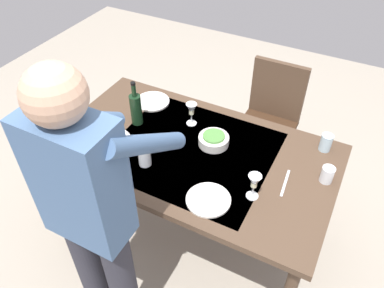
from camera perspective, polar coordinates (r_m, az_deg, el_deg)
The scene contains 15 objects.
ground_plane at distance 2.79m, azimuth -0.00°, elevation -12.64°, with size 6.00×6.00×0.00m, color #9E9384.
dining_table at distance 2.26m, azimuth -0.00°, elevation -2.32°, with size 1.64×0.94×0.77m.
chair_near at distance 2.93m, azimuth 11.67°, elevation 4.31°, with size 0.40×0.40×0.91m.
person_server at distance 1.71m, azimuth -14.73°, elevation -9.85°, with size 0.42×0.61×1.69m.
wine_bottle at distance 2.37m, azimuth -8.39°, elevation 5.31°, with size 0.07×0.07×0.30m.
wine_glass_left at distance 2.34m, azimuth -0.08°, elevation 5.08°, with size 0.07×0.07×0.15m.
wine_glass_right at distance 1.92m, azimuth 9.29°, elevation -5.70°, with size 0.07×0.07×0.15m.
water_cup_near_left at distance 2.11m, azimuth -7.10°, elevation -1.91°, with size 0.07×0.07×0.11m, color silver.
water_cup_near_right at distance 2.32m, azimuth 19.40°, elevation 0.21°, with size 0.07×0.07×0.11m, color silver.
water_cup_far_left at distance 2.13m, azimuth 19.57°, elevation -4.31°, with size 0.07×0.07×0.09m, color silver.
serving_bowl_pasta at distance 2.25m, azimuth -12.73°, elevation -0.20°, with size 0.30×0.30×0.07m.
side_bowl_salad at distance 2.24m, azimuth 3.26°, elevation 0.66°, with size 0.18×0.18×0.07m.
dinner_plate_near at distance 1.95m, azimuth 2.46°, elevation -8.33°, with size 0.23×0.23×0.01m, color silver.
dinner_plate_far at distance 2.60m, azimuth -5.94°, elevation 6.36°, with size 0.23×0.23×0.01m, color silver.
table_knife at distance 2.09m, azimuth 13.72°, elevation -5.76°, with size 0.01×0.20×0.01m, color silver.
Camera 1 is at (-0.75, 1.44, 2.27)m, focal length 35.66 mm.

